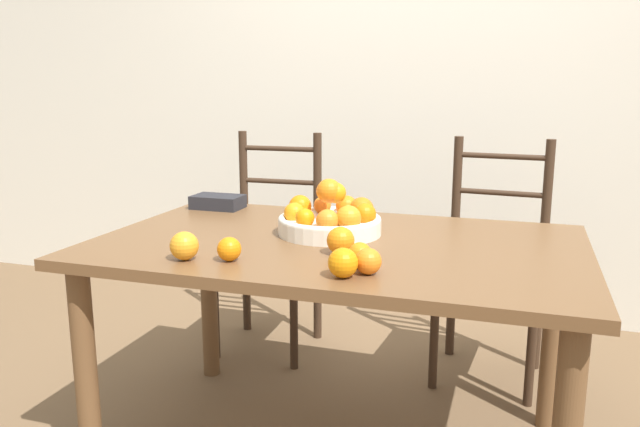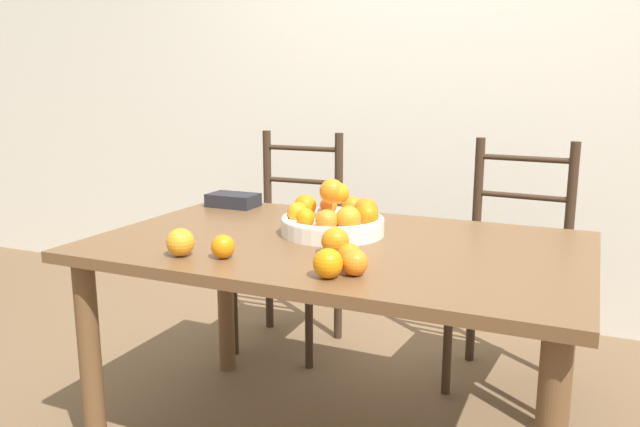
# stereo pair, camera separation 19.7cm
# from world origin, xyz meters

# --- Properties ---
(wall_back) EXTENTS (8.00, 0.06, 2.60)m
(wall_back) POSITION_xyz_m (0.00, 1.51, 1.30)
(wall_back) COLOR silver
(wall_back) RESTS_ON ground_plane
(dining_table) EXTENTS (1.54, 0.96, 0.75)m
(dining_table) POSITION_xyz_m (0.00, 0.00, 0.65)
(dining_table) COLOR brown
(dining_table) RESTS_ON ground_plane
(fruit_bowl) EXTENTS (0.34, 0.34, 0.19)m
(fruit_bowl) POSITION_xyz_m (-0.05, 0.08, 0.81)
(fruit_bowl) COLOR silver
(fruit_bowl) RESTS_ON dining_table
(orange_loose_0) EXTENTS (0.08, 0.08, 0.08)m
(orange_loose_0) POSITION_xyz_m (0.12, -0.37, 0.79)
(orange_loose_0) COLOR orange
(orange_loose_0) RESTS_ON dining_table
(orange_loose_1) EXTENTS (0.07, 0.07, 0.07)m
(orange_loose_1) POSITION_xyz_m (0.14, -0.25, 0.78)
(orange_loose_1) COLOR orange
(orange_loose_1) RESTS_ON dining_table
(orange_loose_2) EXTENTS (0.07, 0.07, 0.07)m
(orange_loose_2) POSITION_xyz_m (0.18, -0.32, 0.79)
(orange_loose_2) COLOR orange
(orange_loose_2) RESTS_ON dining_table
(orange_loose_3) EXTENTS (0.08, 0.08, 0.08)m
(orange_loose_3) POSITION_xyz_m (0.05, -0.15, 0.79)
(orange_loose_3) COLOR orange
(orange_loose_3) RESTS_ON dining_table
(orange_loose_4) EXTENTS (0.08, 0.08, 0.08)m
(orange_loose_4) POSITION_xyz_m (-0.35, -0.35, 0.79)
(orange_loose_4) COLOR orange
(orange_loose_4) RESTS_ON dining_table
(orange_loose_5) EXTENTS (0.07, 0.07, 0.07)m
(orange_loose_5) POSITION_xyz_m (-0.23, -0.32, 0.79)
(orange_loose_5) COLOR orange
(orange_loose_5) RESTS_ON dining_table
(chair_left) EXTENTS (0.43, 0.41, 1.02)m
(chair_left) POSITION_xyz_m (-0.56, 0.78, 0.47)
(chair_left) COLOR #382619
(chair_left) RESTS_ON ground_plane
(chair_right) EXTENTS (0.45, 0.43, 1.02)m
(chair_right) POSITION_xyz_m (0.46, 0.78, 0.47)
(chair_right) COLOR #382619
(chair_right) RESTS_ON ground_plane
(book_stack) EXTENTS (0.20, 0.12, 0.05)m
(book_stack) POSITION_xyz_m (-0.61, 0.36, 0.78)
(book_stack) COLOR #232328
(book_stack) RESTS_ON dining_table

